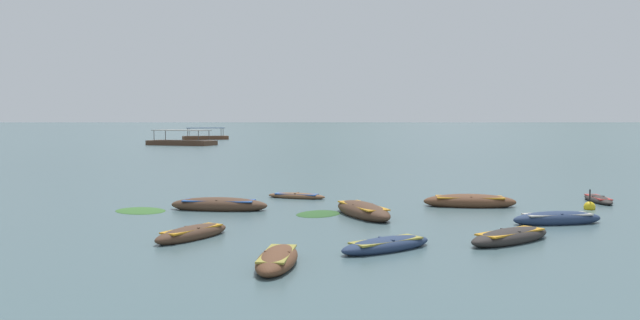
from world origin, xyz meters
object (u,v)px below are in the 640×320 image
(rowboat_2, at_px, (470,202))
(rowboat_9, at_px, (510,237))
(rowboat_8, at_px, (598,199))
(rowboat_4, at_px, (386,245))
(mooring_buoy, at_px, (590,207))
(ferry_1, at_px, (205,137))
(rowboat_0, at_px, (219,205))
(rowboat_5, at_px, (557,219))
(rowboat_7, at_px, (277,259))
(ferry_0, at_px, (182,142))
(rowboat_3, at_px, (297,196))
(rowboat_6, at_px, (363,211))
(rowboat_10, at_px, (192,233))

(rowboat_2, xyz_separation_m, rowboat_9, (-0.34, -8.32, -0.05))
(rowboat_8, distance_m, rowboat_9, 12.20)
(rowboat_4, height_order, mooring_buoy, mooring_buoy)
(ferry_1, distance_m, mooring_buoy, 103.46)
(rowboat_0, bearing_deg, rowboat_8, 10.90)
(rowboat_5, bearing_deg, rowboat_7, -143.49)
(rowboat_8, xyz_separation_m, ferry_0, (-37.33, 66.02, 0.33))
(rowboat_4, distance_m, mooring_buoy, 13.01)
(rowboat_5, xyz_separation_m, rowboat_8, (4.08, 6.49, -0.07))
(rowboat_9, distance_m, mooring_buoy, 9.27)
(rowboat_4, distance_m, rowboat_9, 4.29)
(rowboat_0, distance_m, rowboat_4, 10.58)
(rowboat_2, xyz_separation_m, rowboat_3, (-8.04, 2.65, -0.11))
(rowboat_5, distance_m, rowboat_7, 12.18)
(rowboat_6, xyz_separation_m, rowboat_9, (4.56, -5.27, -0.05))
(rowboat_2, relative_size, mooring_buoy, 4.10)
(rowboat_9, distance_m, ferry_1, 108.76)
(rowboat_0, height_order, mooring_buoy, mooring_buoy)
(rowboat_5, distance_m, mooring_buoy, 4.73)
(mooring_buoy, bearing_deg, rowboat_7, -138.24)
(rowboat_6, distance_m, ferry_0, 75.52)
(rowboat_0, bearing_deg, mooring_buoy, 2.75)
(rowboat_4, xyz_separation_m, ferry_0, (-26.51, 77.58, 0.29))
(rowboat_6, bearing_deg, mooring_buoy, 12.93)
(rowboat_5, distance_m, ferry_0, 79.77)
(rowboat_0, height_order, rowboat_7, rowboat_0)
(rowboat_2, height_order, rowboat_4, rowboat_2)
(rowboat_4, bearing_deg, ferry_1, 105.39)
(rowboat_8, bearing_deg, rowboat_4, -133.10)
(rowboat_6, height_order, ferry_0, ferry_0)
(rowboat_4, xyz_separation_m, ferry_1, (-28.92, 105.06, 0.29))
(rowboat_2, height_order, rowboat_7, rowboat_2)
(rowboat_9, distance_m, ferry_0, 82.07)
(rowboat_0, distance_m, rowboat_8, 17.84)
(rowboat_7, relative_size, rowboat_8, 1.06)
(rowboat_6, distance_m, rowboat_10, 7.68)
(rowboat_4, relative_size, rowboat_10, 1.00)
(rowboat_0, relative_size, ferry_1, 0.47)
(rowboat_2, relative_size, rowboat_4, 1.30)
(rowboat_0, bearing_deg, rowboat_5, -13.07)
(rowboat_2, bearing_deg, rowboat_4, -114.27)
(rowboat_10, bearing_deg, rowboat_8, 30.26)
(rowboat_5, relative_size, rowboat_7, 1.13)
(rowboat_0, xyz_separation_m, rowboat_10, (0.43, -6.59, -0.05))
(rowboat_3, height_order, rowboat_7, rowboat_7)
(rowboat_5, bearing_deg, ferry_1, 109.62)
(rowboat_4, xyz_separation_m, rowboat_5, (6.74, 5.07, 0.03))
(rowboat_4, distance_m, rowboat_8, 15.84)
(ferry_1, bearing_deg, rowboat_3, -74.75)
(rowboat_0, relative_size, ferry_0, 0.39)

